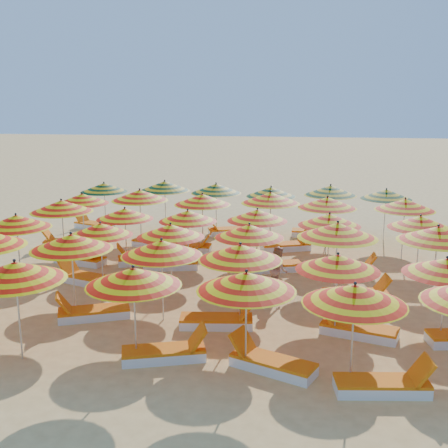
{
  "coord_description": "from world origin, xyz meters",
  "views": [
    {
      "loc": [
        2.43,
        -15.55,
        5.32
      ],
      "look_at": [
        0.0,
        0.5,
        1.6
      ],
      "focal_mm": 45.0,
      "sensor_mm": 36.0,
      "label": 1
    }
  ],
  "objects": [
    {
      "name": "umbrella_12",
      "position": [
        -5.73,
        -1.09,
        1.83
      ],
      "size": [
        2.36,
        2.36,
        2.08
      ],
      "color": "silver",
      "rests_on": "ground"
    },
    {
      "name": "umbrella_8",
      "position": [
        -0.94,
        -3.15,
        1.81
      ],
      "size": [
        2.27,
        2.27,
        2.06
      ],
      "color": "silver",
      "rests_on": "ground"
    },
    {
      "name": "lounger_12",
      "position": [
        1.43,
        1.17,
        0.15
      ],
      "size": [
        1.83,
        1.06,
        0.69
      ],
      "rotation": [
        0.0,
        0.0,
        3.44
      ],
      "color": "white",
      "rests_on": "ground"
    },
    {
      "name": "umbrella_22",
      "position": [
        3.1,
        0.92,
        1.74
      ],
      "size": [
        2.06,
        2.06,
        1.97
      ],
      "color": "silver",
      "rests_on": "ground"
    },
    {
      "name": "umbrella_33",
      "position": [
        1.05,
        5.45,
        1.77
      ],
      "size": [
        2.01,
        2.01,
        2.01
      ],
      "color": "silver",
      "rests_on": "ground"
    },
    {
      "name": "lounger_2",
      "position": [
        3.93,
        -5.87,
        0.15
      ],
      "size": [
        1.8,
        0.81,
        0.69
      ],
      "rotation": [
        0.0,
        0.0,
        0.14
      ],
      "color": "white",
      "rests_on": "ground"
    },
    {
      "name": "lounger_20",
      "position": [
        2.78,
        5.78,
        0.15
      ],
      "size": [
        1.75,
        0.64,
        0.69
      ],
      "rotation": [
        0.0,
        0.0,
        -0.04
      ],
      "color": "white",
      "rests_on": "ground"
    },
    {
      "name": "umbrella_20",
      "position": [
        -1.22,
        1.07,
        1.69
      ],
      "size": [
        2.32,
        2.32,
        1.92
      ],
      "color": "silver",
      "rests_on": "ground"
    },
    {
      "name": "umbrella_7",
      "position": [
        -3.19,
        -3.13,
        1.87
      ],
      "size": [
        2.11,
        2.11,
        2.12
      ],
      "color": "silver",
      "rests_on": "ground"
    },
    {
      "name": "umbrella_25",
      "position": [
        -3.45,
        3.36,
        1.88
      ],
      "size": [
        2.57,
        2.57,
        2.14
      ],
      "color": "silver",
      "rests_on": "ground"
    },
    {
      "name": "lounger_19",
      "position": [
        -0.57,
        5.63,
        0.15
      ],
      "size": [
        1.83,
        1.13,
        0.69
      ],
      "rotation": [
        0.0,
        0.0,
        3.49
      ],
      "color": "white",
      "rests_on": "ground"
    },
    {
      "name": "umbrella_11",
      "position": [
        5.44,
        -3.42,
        1.74
      ],
      "size": [
        2.44,
        2.44,
        1.97
      ],
      "color": "silver",
      "rests_on": "ground"
    },
    {
      "name": "umbrella_10",
      "position": [
        3.14,
        -3.48,
        1.74
      ],
      "size": [
        2.13,
        2.13,
        1.98
      ],
      "color": "silver",
      "rests_on": "ground"
    },
    {
      "name": "umbrella_13",
      "position": [
        -3.26,
        -1.03,
        1.68
      ],
      "size": [
        2.07,
        2.07,
        1.91
      ],
      "color": "silver",
      "rests_on": "ground"
    },
    {
      "name": "umbrella_3",
      "position": [
        1.32,
        -5.32,
        1.82
      ],
      "size": [
        2.52,
        2.52,
        2.07
      ],
      "color": "silver",
      "rests_on": "ground"
    },
    {
      "name": "umbrella_14",
      "position": [
        -1.23,
        -1.1,
        1.73
      ],
      "size": [
        2.19,
        2.19,
        1.97
      ],
      "color": "silver",
      "rests_on": "ground"
    },
    {
      "name": "umbrella_30",
      "position": [
        -5.59,
        5.55,
        1.76
      ],
      "size": [
        2.23,
        2.23,
        2.0
      ],
      "color": "silver",
      "rests_on": "ground"
    },
    {
      "name": "lounger_11",
      "position": [
        -1.72,
        0.93,
        0.15
      ],
      "size": [
        1.82,
        0.97,
        0.69
      ],
      "rotation": [
        0.0,
        0.0,
        0.23
      ],
      "color": "white",
      "rests_on": "ground"
    },
    {
      "name": "lounger_1",
      "position": [
        1.82,
        -5.32,
        0.15
      ],
      "size": [
        1.82,
        1.21,
        0.69
      ],
      "rotation": [
        0.0,
        0.0,
        2.74
      ],
      "color": "white",
      "rests_on": "ground"
    },
    {
      "name": "umbrella_24",
      "position": [
        -5.49,
        3.1,
        1.75
      ],
      "size": [
        2.17,
        2.17,
        1.99
      ],
      "color": "silver",
      "rests_on": "ground"
    },
    {
      "name": "umbrella_27",
      "position": [
        1.17,
        3.45,
        1.89
      ],
      "size": [
        2.46,
        2.46,
        2.15
      ],
      "color": "silver",
      "rests_on": "ground"
    },
    {
      "name": "lounger_15",
      "position": [
        -2.86,
        3.3,
        0.15
      ],
      "size": [
        1.83,
        1.08,
        0.69
      ],
      "rotation": [
        0.0,
        0.0,
        -0.31
      ],
      "color": "white",
      "rests_on": "ground"
    },
    {
      "name": "umbrella_9",
      "position": [
        0.95,
        -3.27,
        1.82
      ],
      "size": [
        2.22,
        2.22,
        2.06
      ],
      "color": "silver",
      "rests_on": "ground"
    },
    {
      "name": "umbrella_17",
      "position": [
        5.73,
        -1.12,
        1.9
      ],
      "size": [
        2.24,
        2.24,
        2.16
      ],
      "color": "silver",
      "rests_on": "ground"
    },
    {
      "name": "umbrella_32",
      "position": [
        -1.07,
        5.56,
        1.82
      ],
      "size": [
        2.57,
        2.57,
        2.07
      ],
      "color": "silver",
      "rests_on": "ground"
    },
    {
      "name": "umbrella_1",
      "position": [
        -3.31,
        -5.57,
        1.89
      ],
      "size": [
        2.69,
        2.69,
        2.15
      ],
      "color": "silver",
      "rests_on": "ground"
    },
    {
      "name": "umbrella_18",
      "position": [
        -5.36,
        1.1,
        1.87
      ],
      "size": [
        2.64,
        2.64,
        2.12
      ],
      "color": "silver",
      "rests_on": "ground"
    },
    {
      "name": "lounger_4",
      "position": [
        0.45,
        -3.36,
        0.15
      ],
      "size": [
        1.79,
        0.79,
        0.69
      ],
      "rotation": [
        0.0,
        0.0,
        0.12
      ],
      "color": "white",
      "rests_on": "ground"
    },
    {
      "name": "umbrella_34",
      "position": [
        3.28,
        5.66,
        1.84
      ],
      "size": [
        2.52,
        2.52,
        2.09
      ],
      "color": "silver",
      "rests_on": "ground"
    },
    {
      "name": "umbrella_29",
      "position": [
        5.6,
        3.17,
        1.84
      ],
      "size": [
        2.17,
        2.17,
        2.09
      ],
      "color": "silver",
      "rests_on": "ground"
    },
    {
      "name": "lounger_5",
      "position": [
        3.64,
        -3.39,
        0.15
      ],
      "size": [
        1.83,
        1.05,
        0.69
      ],
      "rotation": [
        0.0,
        0.0,
        2.86
      ],
      "color": "white",
      "rests_on": "ground"
    },
    {
      "name": "beachgoer_b",
      "position": [
        1.7,
        -0.72,
        0.65
      ],
      "size": [
        0.63,
        0.73,
        1.3
      ],
      "primitive_type": "imported",
      "rotation": [
        0.0,
        0.0,
        1.81
      ],
      "color": "tan",
      "rests_on": "ground"
    },
    {
      "name": "umbrella_35",
      "position": [
        5.3,
        5.57,
        1.77
      ],
      "size": [
        2.3,
        2.3,
        2.01
      ],
      "color": "silver",
      "rests_on": "ground"
    },
    {
      "name": "umbrella_28",
      "position": [
        3.09,
        3.18,
        1.83
      ],
      "size": [
        2.29,
        2.29,
        2.08
      ],
      "color": "silver",
      "rests_on": "ground"
    },
    {
      "name": "lounger_9",
      "position": [
        -4.76,
        1.01,
        0.15
      ],
      "size": [
        1.82,
        1.0,
        0.69
      ],
      "rotation": [
        0.0,
        0.0,
        -0.26
      ],
      "color": "white",
      "rests_on": "ground"
    },
    {
      "name": "umbrella_21",
      "position": [
        0.92,
        1.24,
        1.74
      ],
      "size": [
        2.03,
        2.03,
        1.98
      ],
      "color": "silver",
      "rests_on": "ground"
    },
    {
      "name": "lounger_14",
      "position": [
        -6.09,
        2.92,
        0.15
      ],
      "size": [
        1.81,
        0.91,
        0.69
      ],
      "rotation": [
        0.0,
        0.0,
        3.34
      ],
      "color": "white",
      "rests_on": "ground"
    },
    {
      "name": "lounger_17",
      "position": [
        1.77,
        3.66,
        0.15
      ],
      "size": [
        1.82,
        1.17,
        0.69
      ],
      "rotation": [
        0.0,
        0.0,
        0.37
      ],
      "color": "white",
      "rests_on": "ground"
    },
    {
      "name": "umbrella_26",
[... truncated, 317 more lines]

